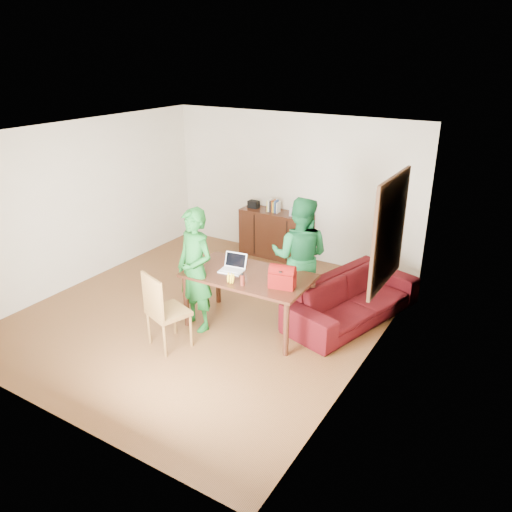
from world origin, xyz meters
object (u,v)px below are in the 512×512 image
Objects in this scene: person_far at (300,257)px; bottle at (242,279)px; table at (249,281)px; person_near at (195,270)px; red_bag at (282,279)px; chair at (168,325)px; laptop at (231,269)px; sofa at (353,298)px.

bottle is at bearing 60.59° from person_far.
bottle is (0.11, -0.33, 0.19)m from table.
person_near reaches higher than red_bag.
chair is 3.19× the size of red_bag.
red_bag is (1.24, 0.88, 0.63)m from chair.
laptop is at bearing 55.63° from person_near.
red_bag is (0.18, -0.89, 0.04)m from person_far.
chair is 0.48× the size of sofa.
table is at bearing 75.82° from chair.
person_far is (1.04, 1.16, 0.01)m from person_near.
bottle is 0.53m from red_bag.
person_far is 1.15m from bottle.
person_far is at bearing 75.12° from bottle.
table is at bearing 146.54° from sofa.
table is 0.99× the size of person_far.
table is 0.76m from person_near.
person_near is 1.56m from person_far.
table is 1.00× the size of person_near.
chair is 1.17m from bottle.
person_far is at bearing 122.65° from sofa.
sofa is at bearing -178.32° from person_far.
table is at bearing 1.32° from laptop.
person_far reaches higher than table.
table is 0.40m from bottle.
person_far reaches higher than sofa.
chair is 6.38× the size of bottle.
person_near is (0.02, 0.60, 0.57)m from chair.
person_near is 0.98× the size of person_far.
chair is at bearing 153.68° from sofa.
person_far is 1.05m from laptop.
person_near reaches higher than bottle.
person_near is 1.25m from red_bag.
sofa is (1.08, 1.34, -0.58)m from bottle.
table is at bearing 157.12° from red_bag.
laptop is 0.86m from red_bag.
person_far is at bearing 61.20° from person_near.
laptop is at bearing 36.32° from person_far.
bottle is (-0.29, -1.11, 0.00)m from person_far.
bottle is at bearing -167.19° from red_bag.
red_bag is (0.48, 0.22, 0.04)m from bottle.
bottle is (0.37, -0.29, 0.04)m from laptop.
red_bag reaches higher than sofa.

